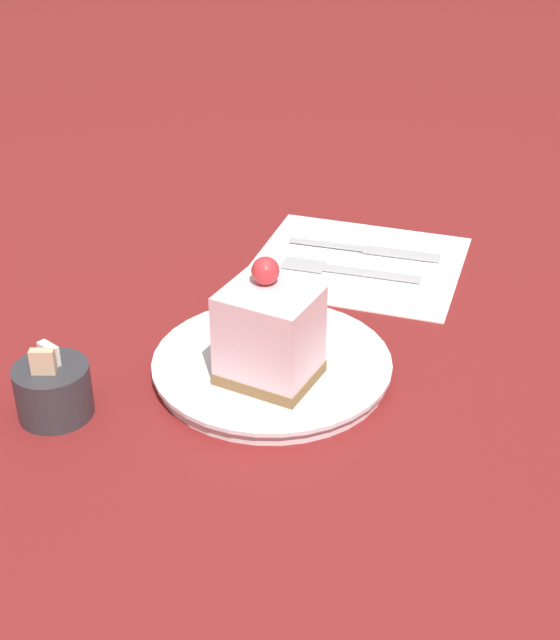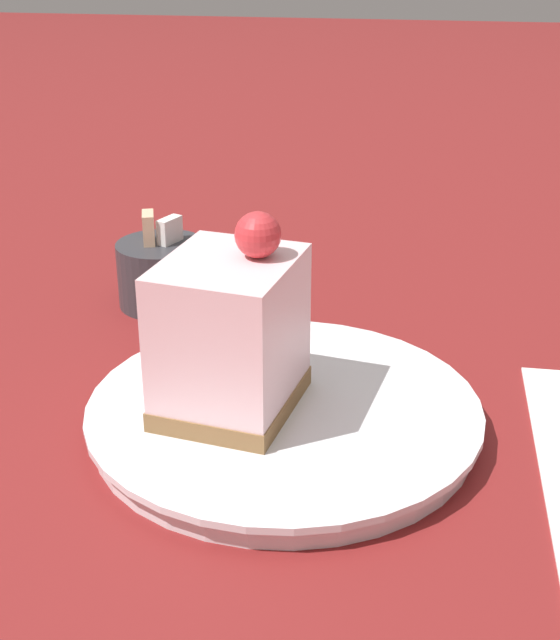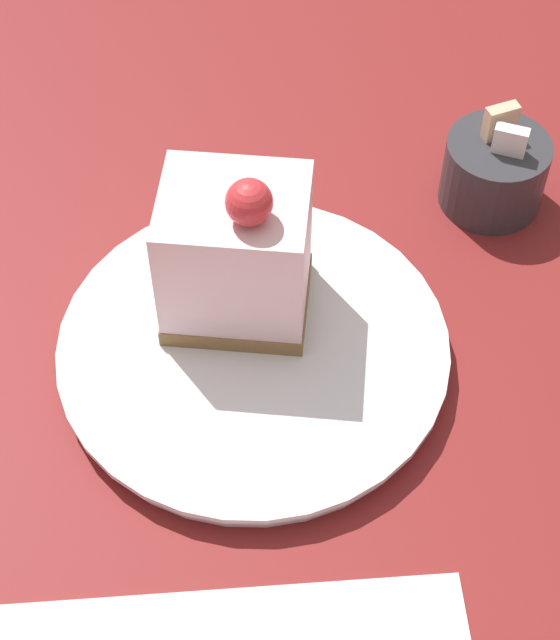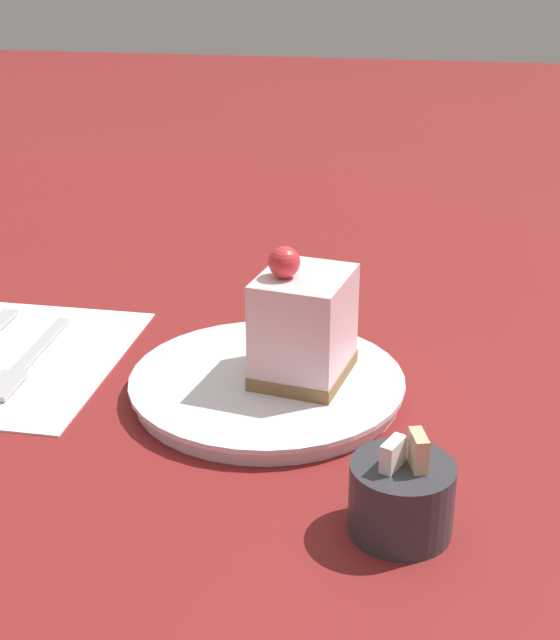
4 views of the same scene
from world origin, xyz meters
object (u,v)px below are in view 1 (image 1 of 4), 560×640
Objects in this scene: cake_slice at (269,334)px; sugar_bowl at (53,390)px; knife at (378,251)px; fork at (339,269)px; plate at (272,365)px.

cake_slice reaches higher than sugar_bowl.
knife is 2.56× the size of sugar_bowl.
fork is 0.88× the size of knife.
plate is 0.06m from cake_slice.
plate reaches higher than fork.
cake_slice is (-0.03, -0.01, 0.05)m from plate.
cake_slice is at bearing -62.07° from sugar_bowl.
sugar_bowl is (-0.38, 0.19, 0.02)m from knife.
knife is (0.29, -0.03, -0.05)m from cake_slice.
fork is 0.36m from sugar_bowl.
knife is at bearing 3.71° from cake_slice.
plate is 0.21m from fork.
fork is at bearing 9.69° from cake_slice.
cake_slice is 0.62× the size of knife.
fork is at bearing -1.96° from plate.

